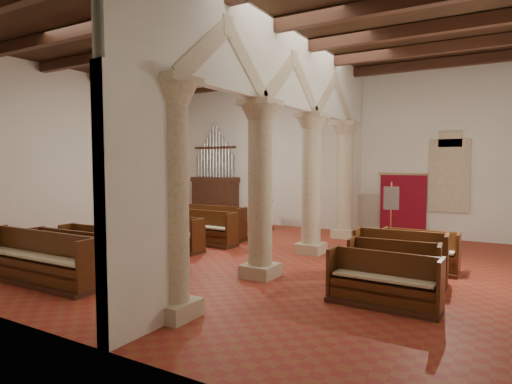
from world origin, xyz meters
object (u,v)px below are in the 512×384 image
at_px(lectern, 265,216).
at_px(nave_pew_0, 38,267).
at_px(pipe_organ, 215,191).
at_px(processional_banner, 391,223).
at_px(aisle_pew_0, 383,289).

height_order(lectern, nave_pew_0, lectern).
relative_size(pipe_organ, lectern, 3.26).
bearing_deg(processional_banner, pipe_organ, 152.34).
relative_size(nave_pew_0, aisle_pew_0, 1.69).
bearing_deg(processional_banner, aisle_pew_0, -93.49).
distance_m(processional_banner, nave_pew_0, 9.94).
bearing_deg(lectern, aisle_pew_0, -48.74).
bearing_deg(pipe_organ, lectern, -17.43).
xyz_separation_m(lectern, aisle_pew_0, (6.18, -6.67, -0.22)).
bearing_deg(aisle_pew_0, processional_banner, 103.26).
height_order(processional_banner, aisle_pew_0, processional_banner).
height_order(nave_pew_0, aisle_pew_0, nave_pew_0).
xyz_separation_m(processional_banner, nave_pew_0, (-5.75, -8.10, -0.38)).
bearing_deg(processional_banner, lectern, 155.41).
relative_size(pipe_organ, processional_banner, 2.15).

